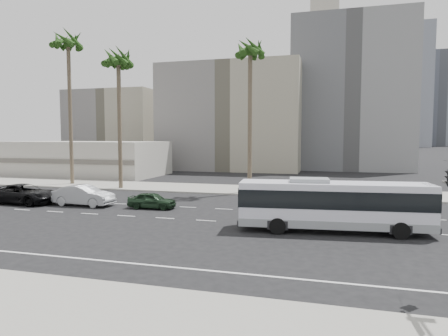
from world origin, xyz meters
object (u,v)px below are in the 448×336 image
(city_bus, at_px, (333,204))
(palm_mid, at_px, (118,63))
(car_c, at_px, (24,194))
(palm_near, at_px, (250,54))
(palm_far, at_px, (68,46))
(car_b, at_px, (84,195))
(car_a, at_px, (152,200))

(city_bus, relative_size, palm_mid, 0.75)
(city_bus, distance_m, car_c, 25.56)
(city_bus, height_order, palm_near, palm_near)
(palm_near, xyz_separation_m, palm_mid, (-14.08, -0.75, -0.36))
(palm_mid, xyz_separation_m, palm_far, (-7.65, 2.06, 2.72))
(car_b, relative_size, palm_mid, 0.34)
(car_a, bearing_deg, car_c, 91.43)
(city_bus, distance_m, palm_mid, 28.71)
(car_a, xyz_separation_m, palm_far, (-16.06, 11.80, 15.51))
(car_b, xyz_separation_m, palm_mid, (-2.39, 9.99, 12.60))
(car_b, bearing_deg, city_bus, -99.42)
(city_bus, distance_m, palm_near, 20.67)
(car_b, distance_m, palm_far, 21.92)
(palm_mid, height_order, palm_far, palm_far)
(car_b, relative_size, car_c, 0.85)
(city_bus, distance_m, car_a, 14.45)
(car_a, xyz_separation_m, car_c, (-11.52, -0.78, 0.18))
(car_c, bearing_deg, palm_mid, -14.80)
(car_c, xyz_separation_m, palm_near, (17.20, 11.27, 12.97))
(city_bus, relative_size, car_b, 2.20)
(palm_mid, bearing_deg, palm_far, 164.91)
(city_bus, bearing_deg, palm_near, 113.35)
(city_bus, xyz_separation_m, car_c, (-25.32, 3.37, -0.84))
(city_bus, height_order, car_c, city_bus)
(city_bus, bearing_deg, palm_far, 146.21)
(palm_mid, relative_size, palm_far, 0.84)
(car_a, relative_size, car_b, 0.74)
(palm_near, bearing_deg, palm_mid, -176.94)
(car_b, xyz_separation_m, palm_near, (11.70, 10.74, 12.96))
(car_c, height_order, palm_far, palm_far)
(car_a, distance_m, palm_mid, 18.14)
(car_c, bearing_deg, car_a, -84.41)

